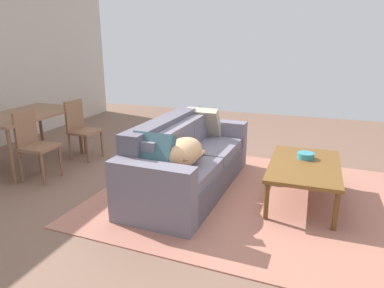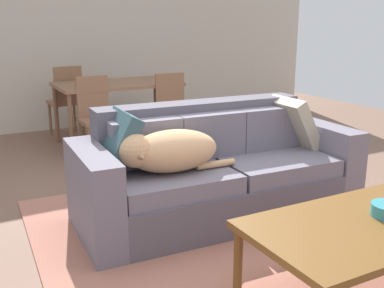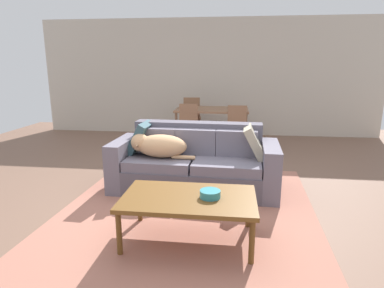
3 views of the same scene
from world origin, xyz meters
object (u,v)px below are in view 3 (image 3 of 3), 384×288
object	(u,v)px
dining_chair_near_right	(236,127)
dining_chair_far_left	(192,116)
couch	(195,164)
coffee_table	(189,201)
bowl_on_coffee_table	(210,194)
throw_pillow_by_left_arm	(140,138)
dog_on_left_cushion	(158,145)
throw_pillow_by_right_arm	(255,142)
dining_table	(212,112)
dining_chair_near_left	(188,125)

from	to	relation	value
dining_chair_near_right	dining_chair_far_left	world-z (taller)	dining_chair_far_left
couch	coffee_table	distance (m)	1.38
bowl_on_coffee_table	dining_chair_far_left	size ratio (longest dim) A/B	0.20
throw_pillow_by_left_arm	dining_chair_near_right	distance (m)	2.29
throw_pillow_by_left_arm	dining_chair_far_left	xyz separation A→B (m)	(0.35, 3.00, -0.14)
dog_on_left_cushion	dining_chair_near_right	size ratio (longest dim) A/B	0.95
throw_pillow_by_left_arm	coffee_table	xyz separation A→B (m)	(0.88, -1.46, -0.26)
throw_pillow_by_left_arm	throw_pillow_by_right_arm	distance (m)	1.56
throw_pillow_by_left_arm	dining_chair_near_right	world-z (taller)	dining_chair_near_right
throw_pillow_by_right_arm	dining_table	bearing A→B (deg)	106.17
coffee_table	dining_chair_near_right	bearing A→B (deg)	81.95
throw_pillow_by_right_arm	dining_chair_far_left	size ratio (longest dim) A/B	0.47
coffee_table	dining_chair_near_left	bearing A→B (deg)	97.83
dining_chair_far_left	coffee_table	bearing A→B (deg)	92.01
dog_on_left_cushion	dining_table	distance (m)	2.68
throw_pillow_by_left_arm	dining_chair_far_left	world-z (taller)	dining_chair_far_left
dog_on_left_cushion	coffee_table	distance (m)	1.39
dog_on_left_cushion	throw_pillow_by_left_arm	world-z (taller)	throw_pillow_by_left_arm
coffee_table	dining_chair_far_left	world-z (taller)	dining_chair_far_left
throw_pillow_by_left_arm	dining_chair_far_left	size ratio (longest dim) A/B	0.48
throw_pillow_by_left_arm	dining_chair_near_right	bearing A→B (deg)	53.98
throw_pillow_by_left_arm	coffee_table	world-z (taller)	throw_pillow_by_left_arm
dog_on_left_cushion	bowl_on_coffee_table	size ratio (longest dim) A/B	4.44
dog_on_left_cushion	bowl_on_coffee_table	world-z (taller)	dog_on_left_cushion
dining_chair_near_left	throw_pillow_by_left_arm	bearing A→B (deg)	-103.70
throw_pillow_by_right_arm	dining_table	distance (m)	2.58
dining_chair_near_right	couch	bearing A→B (deg)	-101.94
throw_pillow_by_left_arm	bowl_on_coffee_table	bearing A→B (deg)	-53.65
coffee_table	bowl_on_coffee_table	bearing A→B (deg)	-0.16
dining_chair_near_right	dining_chair_far_left	xyz separation A→B (m)	(-0.99, 1.15, 0.03)
throw_pillow_by_right_arm	coffee_table	xyz separation A→B (m)	(-0.69, -1.40, -0.26)
throw_pillow_by_left_arm	bowl_on_coffee_table	size ratio (longest dim) A/B	2.35
couch	dining_chair_near_left	xyz separation A→B (m)	(-0.36, 1.97, 0.16)
throw_pillow_by_right_arm	dining_table	world-z (taller)	throw_pillow_by_right_arm
bowl_on_coffee_table	dining_chair_near_right	bearing A→B (deg)	85.37
couch	dining_table	xyz separation A→B (m)	(0.07, 2.50, 0.36)
bowl_on_coffee_table	dining_chair_far_left	xyz separation A→B (m)	(-0.72, 4.47, 0.04)
throw_pillow_by_left_arm	dining_chair_near_left	bearing A→B (deg)	77.54
coffee_table	bowl_on_coffee_table	distance (m)	0.21
dining_table	dining_chair_near_left	distance (m)	0.71
bowl_on_coffee_table	dining_chair_far_left	bearing A→B (deg)	99.18
dining_table	throw_pillow_by_left_arm	bearing A→B (deg)	-109.32
dog_on_left_cushion	throw_pillow_by_left_arm	bearing A→B (deg)	147.30
dining_chair_near_left	dining_chair_near_right	distance (m)	0.93
throw_pillow_by_right_arm	coffee_table	size ratio (longest dim) A/B	0.36
coffee_table	dining_chair_near_left	world-z (taller)	dining_chair_near_left
couch	dining_table	distance (m)	2.53
dog_on_left_cushion	dining_chair_near_left	world-z (taller)	dining_chair_near_left
throw_pillow_by_right_arm	dining_chair_near_right	distance (m)	1.94
throw_pillow_by_right_arm	dining_chair_far_left	distance (m)	3.30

